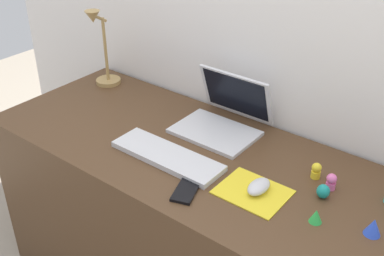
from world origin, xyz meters
TOP-DOWN VIEW (x-y plane):
  - back_wall at (0.00, 0.36)m, footprint 2.76×0.05m
  - desk at (0.00, 0.00)m, footprint 1.56×0.64m
  - laptop at (0.00, 0.20)m, footprint 0.30×0.28m
  - keyboard at (-0.03, -0.09)m, footprint 0.41×0.13m
  - mousepad at (0.30, -0.07)m, footprint 0.21×0.17m
  - mouse at (0.31, -0.06)m, footprint 0.06×0.10m
  - cell_phone at (0.13, -0.20)m, footprint 0.10×0.14m
  - desk_lamp at (-0.64, 0.19)m, footprint 0.11×0.14m
  - toy_figurine_blue at (0.65, -0.03)m, footprint 0.05×0.05m
  - toy_figurine_green at (0.51, -0.08)m, footprint 0.04×0.04m
  - toy_figurine_yellow at (0.41, 0.12)m, footprint 0.03×0.03m
  - toy_figurine_teal at (0.48, 0.04)m, footprint 0.04×0.04m
  - toy_figurine_pink at (0.48, 0.09)m, footprint 0.03×0.03m

SIDE VIEW (x-z plane):
  - desk at x=0.00m, z-range 0.00..0.74m
  - mousepad at x=0.30m, z-range 0.74..0.74m
  - cell_phone at x=0.13m, z-range 0.74..0.75m
  - keyboard at x=-0.03m, z-range 0.74..0.76m
  - mouse at x=0.31m, z-range 0.74..0.78m
  - toy_figurine_green at x=0.51m, z-range 0.74..0.78m
  - toy_figurine_teal at x=0.48m, z-range 0.74..0.78m
  - toy_figurine_blue at x=0.65m, z-range 0.74..0.79m
  - toy_figurine_yellow at x=0.41m, z-range 0.74..0.79m
  - toy_figurine_pink at x=0.48m, z-range 0.74..0.79m
  - back_wall at x=0.00m, z-range 0.00..1.54m
  - laptop at x=0.00m, z-range 0.69..0.90m
  - desk_lamp at x=-0.64m, z-range 0.73..1.08m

